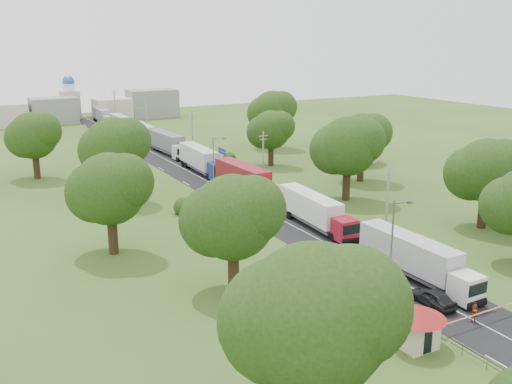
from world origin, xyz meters
TOP-DOWN VIEW (x-y plane):
  - ground at (0.00, 0.00)m, footprint 260.00×260.00m
  - road at (0.00, 20.00)m, footprint 8.00×200.00m
  - boom_barrier at (-1.36, -25.00)m, footprint 9.22×0.35m
  - guard_booth at (-7.20, -25.00)m, footprint 4.40×4.40m
  - info_sign at (5.20, 35.00)m, footprint 0.12×3.10m
  - pole_1 at (5.50, -7.00)m, footprint 1.60×0.24m
  - pole_2 at (5.50, 21.00)m, footprint 1.60×0.24m
  - pole_3 at (5.50, 49.00)m, footprint 1.60×0.24m
  - pole_4 at (5.50, 77.00)m, footprint 1.60×0.24m
  - pole_5 at (5.50, 105.00)m, footprint 1.60×0.24m
  - lamp_0 at (-5.35, -20.00)m, footprint 2.03×0.22m
  - lamp_1 at (-5.35, 15.00)m, footprint 2.03×0.22m
  - lamp_2 at (-5.35, 50.00)m, footprint 2.03×0.22m
  - tree_3 at (19.99, -7.84)m, footprint 8.80×8.80m
  - tree_4 at (12.99, 10.17)m, footprint 9.60×9.60m
  - tree_5 at (21.99, 18.16)m, footprint 8.80×8.80m
  - tree_6 at (14.99, 35.14)m, footprint 8.00×8.00m
  - tree_7 at (23.99, 50.17)m, footprint 9.60×9.60m
  - tree_9 at (-20.01, -29.83)m, footprint 9.60×9.60m
  - tree_10 at (-15.01, -9.84)m, footprint 8.80×8.80m
  - tree_11 at (-22.01, 5.16)m, footprint 8.80×8.80m
  - tree_12 at (-16.01, 25.17)m, footprint 9.60×9.60m
  - tree_13 at (-24.01, 45.16)m, footprint 8.80×8.80m
  - house_cream at (30.00, 30.00)m, footprint 10.08×10.08m
  - distant_town at (0.68, 110.00)m, footprint 52.00×8.00m
  - church at (-4.00, 118.00)m, footprint 5.00×5.00m
  - truck_0 at (1.72, -15.64)m, footprint 2.59×14.52m
  - truck_1 at (2.05, 2.07)m, footprint 3.16×14.54m
  - truck_2 at (1.78, 19.63)m, footprint 3.16×15.61m
  - truck_3 at (1.65, 36.05)m, footprint 3.07×15.46m
  - truck_4 at (2.25, 53.83)m, footprint 3.25×15.34m
  - truck_5 at (2.35, 69.65)m, footprint 2.95×14.43m
  - truck_6 at (2.16, 87.11)m, footprint 2.52×14.16m
  - truck_7 at (1.67, 104.29)m, footprint 2.67×14.30m
  - car_lane_front at (-1.00, -20.71)m, footprint 2.00×4.54m
  - car_lane_mid at (-3.00, -16.29)m, footprint 2.06×4.86m
  - car_lane_rear at (-3.00, -11.38)m, footprint 2.07×4.82m
  - car_verge_near at (6.76, 10.99)m, footprint 3.25×5.78m
  - car_verge_far at (5.50, 33.71)m, footprint 2.76×4.89m
  - pedestrian_near at (-0.24, -24.50)m, footprint 0.67×0.45m
  - pedestrian_booth at (-5.11, -22.20)m, footprint 1.19×1.19m

SIDE VIEW (x-z plane):
  - ground at x=0.00m, z-range 0.00..0.00m
  - road at x=0.00m, z-range -0.02..0.02m
  - car_lane_rear at x=-3.00m, z-range 0.00..1.38m
  - car_lane_front at x=-1.00m, z-range 0.00..1.52m
  - car_verge_near at x=6.76m, z-range 0.00..1.52m
  - car_lane_mid at x=-3.00m, z-range 0.00..1.56m
  - car_verge_far at x=5.50m, z-range 0.00..1.57m
  - boom_barrier at x=-1.36m, z-range 0.30..1.48m
  - pedestrian_near at x=-0.24m, z-range 0.00..1.79m
  - pedestrian_booth at x=-5.11m, z-range 0.00..1.95m
  - truck_6 at x=2.16m, z-range 0.12..4.05m
  - truck_7 at x=1.67m, z-range 0.12..4.08m
  - truck_5 at x=2.35m, z-range 0.12..4.11m
  - truck_1 at x=2.05m, z-range 0.12..4.14m
  - truck_0 at x=1.72m, z-range 0.12..4.15m
  - guard_booth at x=-7.20m, z-range 0.44..3.89m
  - truck_4 at x=2.25m, z-range 0.13..4.37m
  - truck_3 at x=1.65m, z-range 0.13..4.41m
  - truck_2 at x=1.78m, z-range 0.13..4.45m
  - info_sign at x=5.20m, z-range 0.95..5.05m
  - distant_town at x=0.68m, z-range -0.51..7.49m
  - house_cream at x=30.00m, z-range 0.74..6.54m
  - pole_1 at x=5.50m, z-range 0.18..9.18m
  - pole_2 at x=5.50m, z-range 0.18..9.18m
  - pole_3 at x=5.50m, z-range 0.18..9.18m
  - pole_4 at x=5.50m, z-range 0.18..9.18m
  - pole_5 at x=5.50m, z-range 0.18..9.18m
  - church at x=-4.00m, z-range -0.76..11.54m
  - lamp_0 at x=-5.35m, z-range 0.55..10.55m
  - lamp_1 at x=-5.35m, z-range 0.55..10.55m
  - lamp_2 at x=-5.35m, z-range 0.55..10.55m
  - tree_6 at x=14.99m, z-range 1.55..11.65m
  - tree_3 at x=19.99m, z-range 1.69..12.76m
  - tree_5 at x=21.99m, z-range 1.69..12.76m
  - tree_10 at x=-15.01m, z-range 1.69..12.76m
  - tree_11 at x=-22.01m, z-range 1.69..12.76m
  - tree_13 at x=-24.01m, z-range 1.69..12.76m
  - tree_4 at x=12.99m, z-range 1.83..13.88m
  - tree_7 at x=23.99m, z-range 1.83..13.88m
  - tree_9 at x=-20.01m, z-range 1.83..13.88m
  - tree_12 at x=-16.01m, z-range 1.83..13.88m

